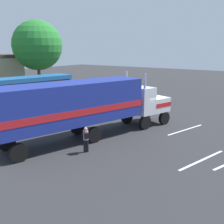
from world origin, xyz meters
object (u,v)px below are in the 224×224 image
semi_truck (86,104)px  tree_left (37,45)px  person_bystander (86,139)px  parked_bus (22,90)px

semi_truck → tree_left: (11.75, 18.97, 4.21)m
person_bystander → tree_left: 25.57m
tree_left → person_bystander: bearing=-123.8°
semi_truck → person_bystander: bearing=-140.9°
person_bystander → tree_left: size_ratio=0.16×
person_bystander → tree_left: tree_left is taller
semi_truck → parked_bus: bearing=74.5°
person_bystander → parked_bus: 14.36m
parked_bus → tree_left: size_ratio=1.10×
person_bystander → tree_left: (13.86, 20.68, 5.84)m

